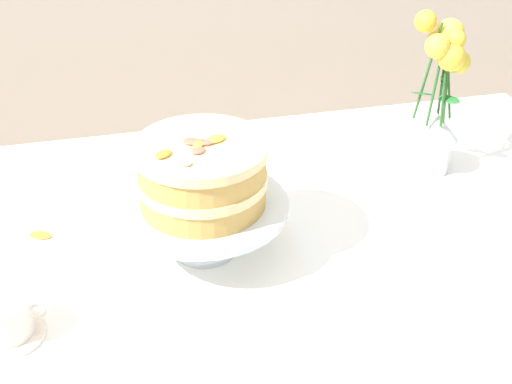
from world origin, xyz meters
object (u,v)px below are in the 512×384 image
cake_stand (204,211)px  layer_cake (202,174)px  dining_table (292,298)px  flower_vase (438,99)px  teacup (6,321)px

cake_stand → layer_cake: 0.07m
dining_table → flower_vase: (0.35, 0.22, 0.25)m
teacup → cake_stand: bearing=23.6°
cake_stand → teacup: size_ratio=2.39×
layer_cake → teacup: size_ratio=1.82×
layer_cake → flower_vase: bearing=19.1°
layer_cake → flower_vase: (0.50, 0.17, 0.00)m
dining_table → cake_stand: 0.23m
teacup → layer_cake: bearing=23.6°
dining_table → teacup: bearing=-169.2°
flower_vase → teacup: bearing=-159.1°
teacup → flower_vase: bearing=20.9°
dining_table → teacup: size_ratio=11.53×
cake_stand → flower_vase: 0.53m
cake_stand → flower_vase: size_ratio=0.87×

